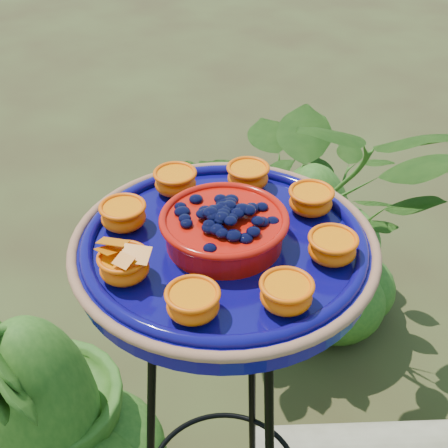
# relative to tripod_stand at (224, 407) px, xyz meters

# --- Properties ---
(tripod_stand) EXTENTS (0.41, 0.41, 0.93)m
(tripod_stand) POSITION_rel_tripod_stand_xyz_m (0.00, 0.00, 0.00)
(tripod_stand) COLOR black
(tripod_stand) RESTS_ON ground
(feeder_dish) EXTENTS (0.57, 0.57, 0.11)m
(feeder_dish) POSITION_rel_tripod_stand_xyz_m (-0.00, -0.00, 0.41)
(feeder_dish) COLOR #0A0759
(feeder_dish) RESTS_ON tripod_stand
(shrub_back_left) EXTENTS (1.07, 1.04, 0.91)m
(shrub_back_left) POSITION_rel_tripod_stand_xyz_m (-0.31, 0.83, -0.11)
(shrub_back_left) COLOR #244D14
(shrub_back_left) RESTS_ON ground
(shrub_front_left) EXTENTS (0.54, 0.58, 0.83)m
(shrub_front_left) POSITION_rel_tripod_stand_xyz_m (-0.44, -0.15, -0.15)
(shrub_front_left) COLOR #244D14
(shrub_front_left) RESTS_ON ground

